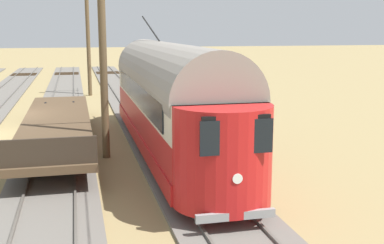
{
  "coord_description": "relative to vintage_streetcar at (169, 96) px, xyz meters",
  "views": [
    {
      "loc": [
        -3.05,
        23.17,
        4.81
      ],
      "look_at": [
        -7.05,
        6.54,
        1.53
      ],
      "focal_mm": 45.5,
      "sensor_mm": 36.0,
      "label": 1
    }
  ],
  "objects": [
    {
      "name": "catenary_pole_foreground",
      "position": [
        2.41,
        -17.99,
        1.72
      ],
      "size": [
        2.69,
        0.28,
        7.64
      ],
      "color": "brown",
      "rests_on": "ground"
    },
    {
      "name": "track_adjacent_siding",
      "position": [
        4.36,
        -5.22,
        -2.2
      ],
      "size": [
        2.8,
        80.0,
        0.18
      ],
      "color": "#666059",
      "rests_on": "ground"
    },
    {
      "name": "vintage_streetcar",
      "position": [
        0.0,
        0.0,
        0.0
      ],
      "size": [
        2.65,
        16.36,
        5.3
      ],
      "color": "red",
      "rests_on": "ground"
    },
    {
      "name": "ground_plane",
      "position": [
        6.55,
        -4.9,
        -2.26
      ],
      "size": [
        220.0,
        220.0,
        0.0
      ],
      "primitive_type": "plane",
      "color": "#937F51"
    },
    {
      "name": "catenary_pole_mid_near",
      "position": [
        2.41,
        0.07,
        1.72
      ],
      "size": [
        2.69,
        0.28,
        7.64
      ],
      "color": "brown",
      "rests_on": "ground"
    },
    {
      "name": "track_streetcar_siding",
      "position": [
        -0.0,
        -5.22,
        -2.2
      ],
      "size": [
        2.8,
        80.0,
        0.18
      ],
      "color": "#666059",
      "rests_on": "ground"
    },
    {
      "name": "switch_stand",
      "position": [
        -1.36,
        -17.69,
        -1.55
      ],
      "size": [
        0.5,
        0.3,
        1.24
      ],
      "color": "black",
      "rests_on": "ground"
    },
    {
      "name": "flatcar_adjacent",
      "position": [
        4.36,
        -2.82,
        -1.4
      ],
      "size": [
        2.8,
        14.92,
        1.6
      ],
      "color": "brown",
      "rests_on": "ground"
    }
  ]
}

